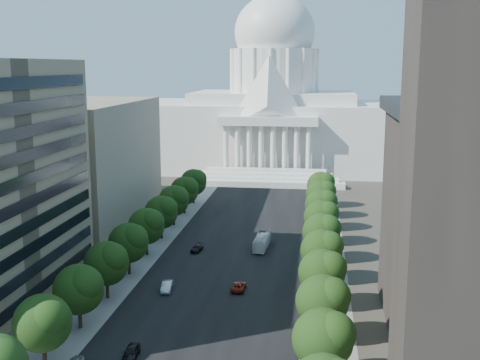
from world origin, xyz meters
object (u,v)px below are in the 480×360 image
at_px(car_dark_b, 197,248).
at_px(car_silver, 167,286).
at_px(city_bus, 262,241).
at_px(car_dark_a, 131,352).
at_px(car_red, 239,287).

bearing_deg(car_dark_b, car_silver, -84.15).
relative_size(car_silver, city_bus, 0.46).
height_order(car_dark_a, car_dark_b, car_dark_a).
distance_m(car_dark_a, car_dark_b, 47.58).
relative_size(car_dark_a, city_bus, 0.43).
height_order(car_dark_a, car_silver, car_silver).
relative_size(car_red, car_dark_b, 1.09).
bearing_deg(car_red, car_dark_a, 68.15).
xyz_separation_m(car_dark_b, city_bus, (13.44, 4.12, 0.84)).
relative_size(car_dark_b, city_bus, 0.42).
bearing_deg(car_silver, city_bus, 56.26).
bearing_deg(car_dark_a, car_dark_b, 86.00).
xyz_separation_m(car_dark_a, car_red, (11.20, 26.49, -0.11)).
relative_size(car_red, city_bus, 0.46).
distance_m(car_dark_a, city_bus, 53.30).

